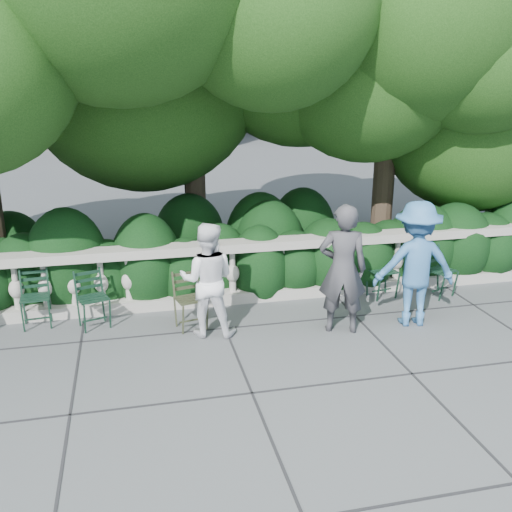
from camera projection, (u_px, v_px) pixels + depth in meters
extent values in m
plane|color=#4A4D50|center=(273.00, 350.00, 7.56)|extent=(90.00, 90.00, 0.00)
cube|color=#9E998E|center=(245.00, 295.00, 9.21)|extent=(12.00, 0.32, 0.18)
cube|color=#9E998E|center=(245.00, 245.00, 8.95)|extent=(12.00, 0.36, 0.14)
cylinder|color=#3F3023|center=(195.00, 175.00, 10.66)|extent=(0.40, 0.40, 3.40)
ellipsoid|color=black|center=(193.00, 14.00, 9.35)|extent=(6.24, 6.24, 4.68)
cylinder|color=#3F3023|center=(383.00, 185.00, 10.81)|extent=(0.40, 0.40, 3.00)
ellipsoid|color=black|center=(405.00, 48.00, 9.65)|extent=(5.52, 5.52, 4.14)
cylinder|color=#3F3023|center=(505.00, 184.00, 11.96)|extent=(0.40, 0.40, 2.60)
imported|color=#3C3B40|center=(343.00, 269.00, 7.88)|extent=(0.77, 0.62, 1.84)
imported|color=white|center=(207.00, 280.00, 7.81)|extent=(0.91, 0.79, 1.61)
imported|color=teal|center=(415.00, 264.00, 8.12)|extent=(1.27, 0.85, 1.82)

